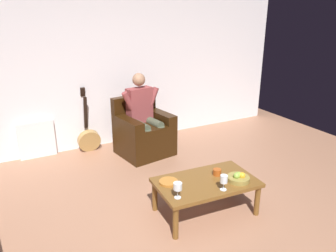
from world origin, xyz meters
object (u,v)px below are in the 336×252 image
object	(u,v)px
person_seated	(143,112)
fruit_bowl	(238,178)
wine_glass_near	(224,180)
wine_glass_far	(178,187)
guitar	(89,138)
candle_jar	(217,172)
coffee_table	(206,185)
decorative_dish	(169,182)
armchair	(143,133)

from	to	relation	value
person_seated	fruit_bowl	xyz separation A→B (m)	(-0.26, 1.97, -0.25)
wine_glass_near	person_seated	bearing A→B (deg)	-89.98
wine_glass_far	fruit_bowl	bearing A→B (deg)	179.33
person_seated	fruit_bowl	bearing A→B (deg)	88.41
guitar	wine_glass_near	size ratio (longest dim) A/B	6.14
candle_jar	fruit_bowl	bearing A→B (deg)	119.54
candle_jar	coffee_table	bearing A→B (deg)	17.58
guitar	decorative_dish	bearing A→B (deg)	98.19
wine_glass_far	decorative_dish	world-z (taller)	wine_glass_far
coffee_table	wine_glass_near	xyz separation A→B (m)	(-0.05, 0.24, 0.17)
armchair	candle_jar	xyz separation A→B (m)	(-0.14, 1.77, 0.10)
guitar	wine_glass_far	xyz separation A→B (m)	(-0.25, 2.47, 0.29)
fruit_bowl	armchair	bearing A→B (deg)	-82.46
wine_glass_near	decorative_dish	size ratio (longest dim) A/B	0.81
coffee_table	wine_glass_far	bearing A→B (deg)	19.02
candle_jar	armchair	bearing A→B (deg)	-85.54
armchair	coffee_table	distance (m)	1.83
guitar	wine_glass_near	world-z (taller)	guitar
coffee_table	guitar	bearing A→B (deg)	-73.25
candle_jar	person_seated	bearing A→B (deg)	-85.59
fruit_bowl	decorative_dish	xyz separation A→B (m)	(0.70, -0.32, -0.02)
armchair	fruit_bowl	xyz separation A→B (m)	(-0.26, 1.99, 0.10)
person_seated	wine_glass_near	size ratio (longest dim) A/B	7.60
person_seated	decorative_dish	size ratio (longest dim) A/B	6.15
person_seated	wine_glass_near	distance (m)	2.06
wine_glass_far	decorative_dish	xyz separation A→B (m)	(-0.06, -0.31, -0.11)
wine_glass_near	candle_jar	size ratio (longest dim) A/B	1.79
wine_glass_far	decorative_dish	size ratio (longest dim) A/B	0.81
person_seated	decorative_dish	distance (m)	1.73
wine_glass_near	decorative_dish	xyz separation A→B (m)	(0.44, -0.39, -0.10)
person_seated	candle_jar	xyz separation A→B (m)	(-0.13, 1.75, -0.25)
wine_glass_far	guitar	bearing A→B (deg)	-84.19
coffee_table	wine_glass_far	xyz separation A→B (m)	(0.44, 0.15, 0.17)
guitar	candle_jar	world-z (taller)	guitar
wine_glass_near	fruit_bowl	xyz separation A→B (m)	(-0.26, -0.08, -0.08)
coffee_table	fruit_bowl	size ratio (longest dim) A/B	4.60
wine_glass_near	fruit_bowl	world-z (taller)	wine_glass_near
wine_glass_near	decorative_dish	bearing A→B (deg)	-42.01
person_seated	wine_glass_near	world-z (taller)	person_seated
person_seated	decorative_dish	world-z (taller)	person_seated
fruit_bowl	candle_jar	world-z (taller)	fruit_bowl
armchair	wine_glass_far	world-z (taller)	armchair
person_seated	decorative_dish	xyz separation A→B (m)	(0.44, 1.65, -0.27)
fruit_bowl	decorative_dish	distance (m)	0.77
person_seated	guitar	bearing A→B (deg)	-43.10
armchair	decorative_dish	world-z (taller)	armchair
armchair	decorative_dish	size ratio (longest dim) A/B	4.33
guitar	decorative_dish	xyz separation A→B (m)	(-0.31, 2.16, 0.19)
coffee_table	decorative_dish	xyz separation A→B (m)	(0.39, -0.15, 0.06)
decorative_dish	candle_jar	distance (m)	0.58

